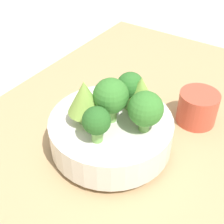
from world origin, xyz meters
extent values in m
plane|color=beige|center=(0.00, 0.00, 0.00)|extent=(6.00, 6.00, 0.00)
cube|color=tan|center=(0.00, 0.00, 0.02)|extent=(1.07, 0.68, 0.04)
cylinder|color=silver|center=(-0.04, 0.00, 0.04)|extent=(0.11, 0.11, 0.01)
cylinder|color=silver|center=(-0.04, 0.00, 0.08)|extent=(0.25, 0.25, 0.06)
cylinder|color=#7AB256|center=(0.02, -0.01, 0.13)|extent=(0.03, 0.03, 0.03)
sphere|color=#2D6B28|center=(0.02, -0.01, 0.17)|extent=(0.05, 0.05, 0.05)
cylinder|color=#7AB256|center=(-0.04, 0.00, 0.13)|extent=(0.02, 0.02, 0.03)
sphere|color=#387A2D|center=(-0.04, 0.00, 0.17)|extent=(0.07, 0.07, 0.07)
cylinder|color=#7AB256|center=(-0.10, -0.01, 0.13)|extent=(0.02, 0.02, 0.03)
sphere|color=#286023|center=(-0.10, -0.01, 0.16)|extent=(0.05, 0.05, 0.05)
cylinder|color=#609347|center=(-0.07, 0.04, 0.13)|extent=(0.03, 0.03, 0.02)
cone|color=#84AD47|center=(-0.07, 0.04, 0.17)|extent=(0.07, 0.07, 0.07)
cylinder|color=#6BA34C|center=(-0.03, -0.07, 0.13)|extent=(0.02, 0.02, 0.03)
sphere|color=#387A2D|center=(-0.03, -0.07, 0.16)|extent=(0.07, 0.07, 0.07)
cylinder|color=#6BA34C|center=(0.01, -0.03, 0.13)|extent=(0.02, 0.02, 0.03)
cone|color=#84AD47|center=(0.01, -0.03, 0.17)|extent=(0.05, 0.05, 0.05)
cylinder|color=#C64C38|center=(0.14, -0.11, 0.07)|extent=(0.09, 0.09, 0.08)
camera|label=1|loc=(-0.42, -0.26, 0.51)|focal=50.00mm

